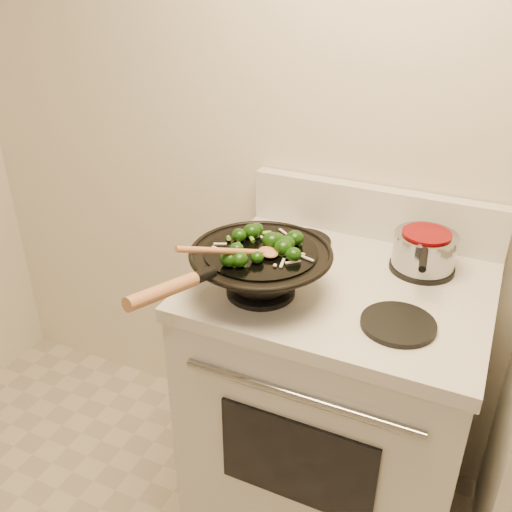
% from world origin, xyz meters
% --- Properties ---
extents(stove, '(0.78, 0.67, 1.08)m').
position_xyz_m(stove, '(-0.17, 1.17, 0.47)').
color(stove, silver).
rests_on(stove, ground).
extents(wok, '(0.37, 0.60, 0.18)m').
position_xyz_m(wok, '(-0.35, 1.02, 1.00)').
color(wok, black).
rests_on(wok, stove).
extents(stirfry, '(0.27, 0.25, 0.04)m').
position_xyz_m(stirfry, '(-0.34, 1.03, 1.06)').
color(stirfry, '#103207').
rests_on(stirfry, wok).
extents(wooden_spoon, '(0.18, 0.24, 0.09)m').
position_xyz_m(wooden_spoon, '(-0.36, 0.95, 1.08)').
color(wooden_spoon, '#AC6C44').
rests_on(wooden_spoon, wok).
extents(saucepan, '(0.17, 0.28, 0.10)m').
position_xyz_m(saucepan, '(0.01, 1.32, 0.98)').
color(saucepan, gray).
rests_on(saucepan, stove).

